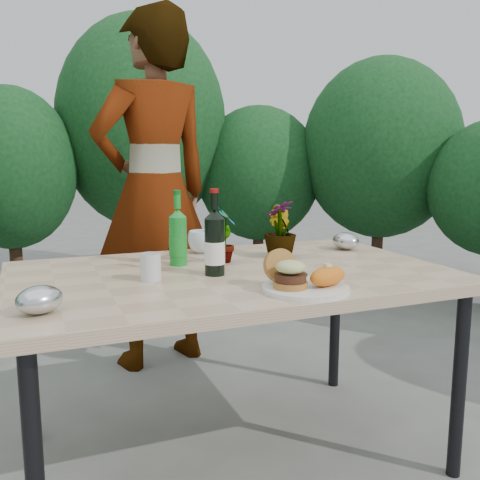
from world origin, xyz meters
name	(u,v)px	position (x,y,z in m)	size (l,w,h in m)	color
ground	(232,456)	(0.00, 0.00, 0.00)	(80.00, 80.00, 0.00)	#61615D
patio_table	(232,286)	(0.00, 0.00, 0.69)	(1.60, 1.00, 0.75)	tan
shrub_hedge	(179,155)	(0.28, 1.71, 1.17)	(6.79, 5.22, 2.37)	#382316
dinner_plate	(306,288)	(0.12, -0.35, 0.76)	(0.28, 0.28, 0.01)	white
burger_stack	(288,272)	(0.06, -0.33, 0.81)	(0.11, 0.16, 0.11)	#B7722D
sweet_potato	(328,276)	(0.18, -0.37, 0.80)	(0.15, 0.08, 0.06)	orange
grilled_veg	(297,276)	(0.13, -0.26, 0.78)	(0.08, 0.05, 0.03)	olive
wine_bottle	(215,244)	(-0.08, -0.03, 0.86)	(0.07, 0.07, 0.31)	black
sparkling_water	(178,238)	(-0.16, 0.18, 0.86)	(0.07, 0.07, 0.29)	#188828
plastic_cup	(151,267)	(-0.31, -0.03, 0.80)	(0.07, 0.07, 0.10)	silver
seedling_left	(225,233)	(0.03, 0.16, 0.87)	(0.13, 0.09, 0.24)	#25571E
seedling_mid	(282,232)	(0.31, 0.20, 0.85)	(0.11, 0.09, 0.21)	#2D5F20
seedling_right	(280,229)	(0.28, 0.17, 0.87)	(0.14, 0.14, 0.24)	#1E551D
blue_bowl	(202,242)	(0.01, 0.39, 0.80)	(0.12, 0.12, 0.10)	white
foil_packet_left	(40,300)	(-0.68, -0.30, 0.79)	(0.13, 0.11, 0.08)	silver
foil_packet_right	(346,241)	(0.64, 0.23, 0.79)	(0.13, 0.11, 0.08)	silver
person	(154,191)	(-0.04, 1.08, 0.97)	(0.71, 0.47, 1.95)	#96634B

